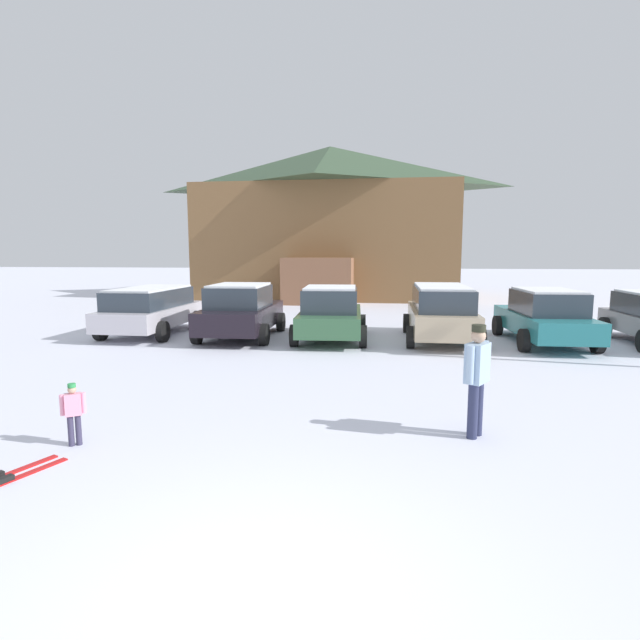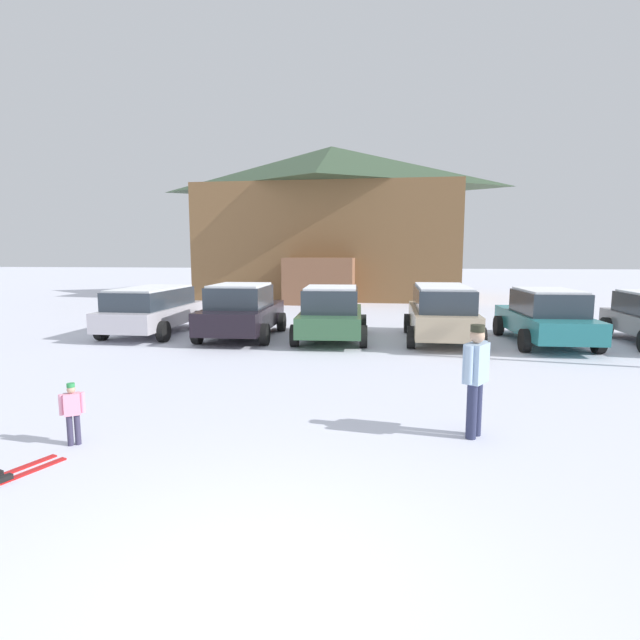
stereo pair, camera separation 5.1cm
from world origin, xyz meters
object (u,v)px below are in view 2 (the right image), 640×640
at_px(parked_black_sedan, 242,311).
at_px(parked_green_coupe, 331,313).
at_px(parked_beige_suv, 441,311).
at_px(skier_child_in_pink_snowsuit, 72,410).
at_px(ski_lodge, 331,221).
at_px(parked_silver_wagon, 152,309).
at_px(parked_teal_hatchback, 545,316).
at_px(pair_of_skis, 2,478).
at_px(skier_adult_in_blue_parka, 476,374).

xyz_separation_m(parked_black_sedan, parked_green_coupe, (2.86, -0.11, -0.02)).
distance_m(parked_beige_suv, skier_child_in_pink_snowsuit, 10.99).
bearing_deg(ski_lodge, parked_beige_suv, -72.37).
distance_m(parked_black_sedan, skier_child_in_pink_snowsuit, 8.99).
height_order(parked_black_sedan, parked_green_coupe, parked_black_sedan).
distance_m(parked_black_sedan, parked_green_coupe, 2.86).
xyz_separation_m(parked_silver_wagon, parked_teal_hatchback, (12.30, -0.27, -0.03)).
bearing_deg(parked_silver_wagon, pair_of_skis, -73.75).
bearing_deg(parked_black_sedan, parked_silver_wagon, 175.17).
height_order(ski_lodge, parked_silver_wagon, ski_lodge).
bearing_deg(parked_beige_suv, parked_teal_hatchback, -3.00).
bearing_deg(parked_black_sedan, ski_lodge, 85.37).
relative_size(parked_beige_suv, parked_teal_hatchback, 1.00).
distance_m(parked_teal_hatchback, skier_adult_in_blue_parka, 8.68).
xyz_separation_m(ski_lodge, parked_silver_wagon, (-4.38, -15.43, -3.71)).
relative_size(ski_lodge, parked_beige_suv, 3.41).
height_order(parked_silver_wagon, parked_green_coupe, parked_green_coupe).
xyz_separation_m(parked_black_sedan, parked_teal_hatchback, (9.19, -0.01, -0.04)).
bearing_deg(parked_silver_wagon, skier_adult_in_blue_parka, -42.88).
xyz_separation_m(parked_teal_hatchback, skier_child_in_pink_snowsuit, (-9.07, -8.98, -0.32)).
relative_size(parked_black_sedan, parked_beige_suv, 0.94).
relative_size(parked_teal_hatchback, pair_of_skis, 3.10).
bearing_deg(parked_black_sedan, parked_green_coupe, -2.25).
bearing_deg(parked_silver_wagon, ski_lodge, 74.14).
xyz_separation_m(parked_beige_suv, pair_of_skis, (-6.30, -10.26, -0.89)).
height_order(parked_green_coupe, pair_of_skis, parked_green_coupe).
bearing_deg(skier_child_in_pink_snowsuit, parked_green_coupe, 72.81).
relative_size(skier_child_in_pink_snowsuit, skier_adult_in_blue_parka, 0.53).
xyz_separation_m(parked_black_sedan, parked_beige_suv, (6.21, 0.15, 0.06)).
bearing_deg(skier_adult_in_blue_parka, pair_of_skis, -159.92).
bearing_deg(skier_child_in_pink_snowsuit, parked_silver_wagon, 109.25).
height_order(parked_green_coupe, skier_adult_in_blue_parka, skier_adult_in_blue_parka).
bearing_deg(skier_adult_in_blue_parka, ski_lodge, 100.74).
distance_m(parked_silver_wagon, parked_beige_suv, 9.32).
xyz_separation_m(parked_black_sedan, skier_adult_in_blue_parka, (5.76, -7.97, 0.09)).
bearing_deg(parked_teal_hatchback, parked_silver_wagon, 178.75).
bearing_deg(parked_green_coupe, parked_silver_wagon, 176.41).
bearing_deg(skier_child_in_pink_snowsuit, skier_adult_in_blue_parka, 10.16).
distance_m(parked_green_coupe, skier_adult_in_blue_parka, 8.38).
relative_size(parked_beige_suv, skier_child_in_pink_snowsuit, 5.08).
bearing_deg(parked_black_sedan, parked_teal_hatchback, -0.03).
height_order(ski_lodge, skier_child_in_pink_snowsuit, ski_lodge).
height_order(parked_silver_wagon, parked_teal_hatchback, parked_teal_hatchback).
xyz_separation_m(skier_child_in_pink_snowsuit, skier_adult_in_blue_parka, (5.64, 1.01, 0.44)).
height_order(parked_black_sedan, parked_beige_suv, parked_black_sedan).
height_order(parked_teal_hatchback, skier_adult_in_blue_parka, skier_adult_in_blue_parka).
xyz_separation_m(ski_lodge, parked_teal_hatchback, (7.92, -15.70, -3.74)).
bearing_deg(parked_black_sedan, parked_beige_suv, 1.39).
distance_m(ski_lodge, parked_green_coupe, 16.32).
bearing_deg(parked_beige_suv, ski_lodge, 107.63).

